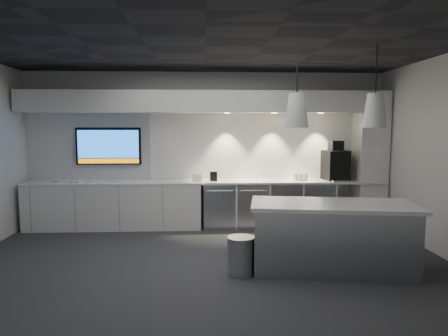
{
  "coord_description": "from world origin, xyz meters",
  "views": [
    {
      "loc": [
        -0.01,
        -5.43,
        1.95
      ],
      "look_at": [
        0.29,
        1.1,
        1.26
      ],
      "focal_mm": 32.0,
      "sensor_mm": 36.0,
      "label": 1
    }
  ],
  "objects_px": {
    "island": "(332,236)",
    "wall_tv": "(109,146)",
    "bin": "(241,256)",
    "coffee_machine": "(335,164)"
  },
  "relations": [
    {
      "from": "island",
      "to": "wall_tv",
      "type": "bearing_deg",
      "value": 151.68
    },
    {
      "from": "wall_tv",
      "to": "bin",
      "type": "relative_size",
      "value": 2.48
    },
    {
      "from": "bin",
      "to": "coffee_machine",
      "type": "height_order",
      "value": "coffee_machine"
    },
    {
      "from": "wall_tv",
      "to": "coffee_machine",
      "type": "distance_m",
      "value": 4.44
    },
    {
      "from": "wall_tv",
      "to": "bin",
      "type": "distance_m",
      "value": 3.88
    },
    {
      "from": "wall_tv",
      "to": "island",
      "type": "relative_size",
      "value": 0.55
    },
    {
      "from": "island",
      "to": "coffee_machine",
      "type": "xyz_separation_m",
      "value": [
        0.83,
        2.45,
        0.75
      ]
    },
    {
      "from": "wall_tv",
      "to": "bin",
      "type": "bearing_deg",
      "value": -50.05
    },
    {
      "from": "island",
      "to": "bin",
      "type": "distance_m",
      "value": 1.27
    },
    {
      "from": "island",
      "to": "coffee_machine",
      "type": "distance_m",
      "value": 2.7
    }
  ]
}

